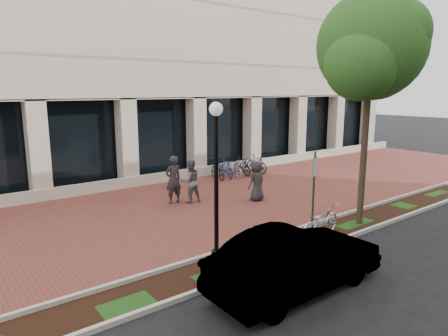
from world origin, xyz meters
TOP-DOWN VIEW (x-y plane):
  - ground at (0.00, 0.00)m, footprint 120.00×120.00m
  - brick_plaza at (0.00, 0.00)m, footprint 40.00×9.00m
  - planting_strip at (0.00, -5.25)m, footprint 40.00×1.50m
  - curb_plaza_side at (0.00, -4.50)m, footprint 40.00×0.12m
  - curb_street_side at (0.00, -6.00)m, footprint 40.00×0.12m
  - parking_sign at (-0.29, -5.17)m, footprint 0.34×0.07m
  - lamppost at (-3.79, -4.79)m, footprint 0.36×0.36m
  - street_tree at (2.08, -5.30)m, footprint 4.18×3.48m
  - locked_bicycle at (-0.13, -5.35)m, footprint 2.05×0.95m
  - pedestrian_left at (-1.86, 0.82)m, footprint 0.74×0.50m
  - pedestrian_mid at (-1.23, 0.51)m, footprint 0.97×0.80m
  - pedestrian_right at (1.16, -0.93)m, footprint 0.89×0.63m
  - bollard at (3.64, 2.02)m, footprint 0.12×0.12m
  - bike_rack_cluster at (3.67, 3.41)m, footprint 3.49×1.81m
  - sedan_near_curb at (-3.27, -7.21)m, footprint 4.52×1.58m

SIDE VIEW (x-z plane):
  - ground at x=0.00m, z-range 0.00..0.00m
  - brick_plaza at x=0.00m, z-range 0.00..0.01m
  - planting_strip at x=0.00m, z-range 0.00..0.01m
  - curb_plaza_side at x=0.00m, z-range 0.00..0.12m
  - curb_street_side at x=0.00m, z-range 0.00..0.12m
  - bike_rack_cluster at x=3.67m, z-range -0.03..0.97m
  - bollard at x=3.64m, z-range 0.01..0.98m
  - locked_bicycle at x=-0.13m, z-range 0.00..1.04m
  - sedan_near_curb at x=-3.27m, z-range 0.00..1.49m
  - pedestrian_right at x=1.16m, z-range 0.00..1.70m
  - pedestrian_mid at x=-1.23m, z-range 0.00..1.81m
  - pedestrian_left at x=-1.86m, z-range 0.00..1.99m
  - parking_sign at x=-0.29m, z-range 0.35..3.10m
  - lamppost at x=-3.79m, z-range 0.28..4.59m
  - street_tree at x=2.08m, z-range 1.90..9.64m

